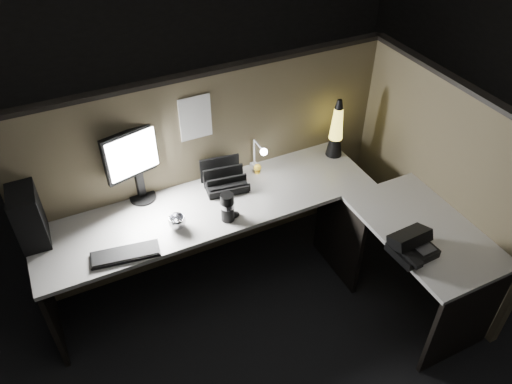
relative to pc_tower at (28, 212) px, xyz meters
name	(u,v)px	position (x,y,z in m)	size (l,w,h in m)	color
floor	(268,331)	(1.22, -0.82, -0.92)	(6.00, 6.00, 0.00)	black
room_shell	(274,131)	(1.22, -0.82, 0.70)	(6.00, 6.00, 6.00)	silver
partition_back	(211,171)	(1.22, 0.11, -0.17)	(2.66, 0.06, 1.50)	brown
partition_right	(434,185)	(2.55, -0.72, -0.17)	(0.06, 1.66, 1.50)	brown
desk	(276,240)	(1.40, -0.56, -0.34)	(2.60, 1.60, 0.73)	#B4B1AA
pc_tower	(28,212)	(0.00, 0.00, 0.00)	(0.16, 0.35, 0.37)	black
monitor	(135,158)	(0.70, 0.07, 0.14)	(0.41, 0.18, 0.53)	black
keyboard	(125,254)	(0.46, -0.42, -0.18)	(0.40, 0.13, 0.02)	black
mouse	(233,215)	(1.17, -0.39, -0.17)	(0.09, 0.06, 0.03)	black
clip_lamp	(259,156)	(1.53, -0.04, -0.03)	(0.05, 0.20, 0.26)	silver
organizer	(224,179)	(1.25, -0.06, -0.14)	(0.31, 0.28, 0.21)	black
lava_lamp	(336,133)	(2.14, -0.07, 0.01)	(0.12, 0.12, 0.46)	black
travel_mug	(227,207)	(1.13, -0.39, -0.08)	(0.09, 0.09, 0.20)	black
steel_mug	(177,222)	(0.82, -0.32, -0.14)	(0.11, 0.11, 0.09)	#B7B7BE
figurine	(257,168)	(1.52, -0.03, -0.14)	(0.05, 0.05, 0.05)	yellow
pinned_paper	(195,118)	(1.13, 0.08, 0.32)	(0.22, 0.00, 0.31)	white
desk_phone	(411,245)	(2.00, -1.13, -0.13)	(0.26, 0.27, 0.15)	black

